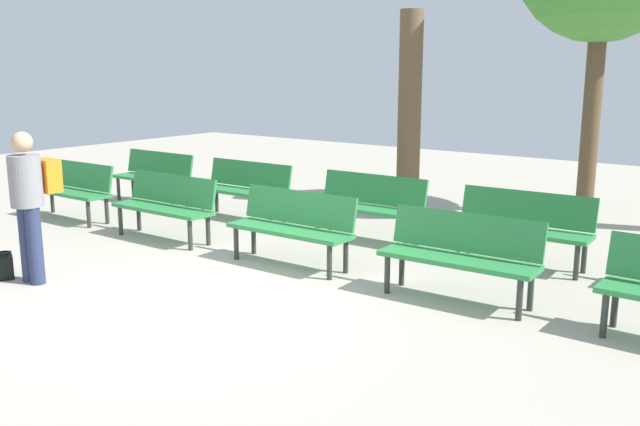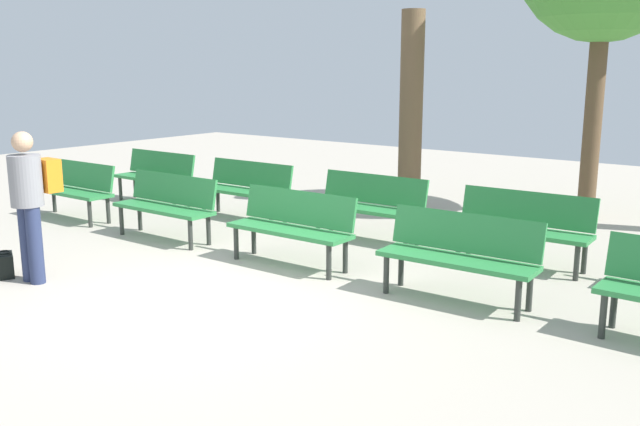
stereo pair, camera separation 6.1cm
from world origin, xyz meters
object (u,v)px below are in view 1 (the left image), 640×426
(bench_r0_c2, at_px, (293,223))
(bench_r1_c0, at_px, (155,174))
(tree_0, at_px, (410,111))
(visitor_with_backpack, at_px, (30,198))
(bench_r1_c1, at_px, (245,186))
(bench_r1_c2, at_px, (369,203))
(bench_r0_c1, at_px, (166,203))
(bench_r0_c0, at_px, (72,187))
(bench_r1_c3, at_px, (523,224))
(handbag, at_px, (4,265))
(bench_r0_c3, at_px, (461,251))

(bench_r0_c2, relative_size, bench_r1_c0, 1.00)
(tree_0, xyz_separation_m, visitor_with_backpack, (-1.21, -6.01, -0.66))
(bench_r1_c1, bearing_deg, bench_r1_c2, 0.70)
(bench_r0_c1, height_order, visitor_with_backpack, visitor_with_backpack)
(bench_r0_c0, bearing_deg, bench_r1_c0, 89.14)
(bench_r1_c3, bearing_deg, handbag, -140.78)
(bench_r0_c3, relative_size, bench_r1_c1, 1.01)
(handbag, bearing_deg, bench_r1_c0, 117.69)
(bench_r0_c3, height_order, bench_r1_c0, same)
(bench_r0_c2, height_order, bench_r1_c1, same)
(bench_r0_c1, relative_size, bench_r0_c3, 0.99)
(bench_r0_c0, distance_m, bench_r1_c2, 4.65)
(bench_r0_c0, relative_size, bench_r1_c1, 1.00)
(bench_r0_c2, xyz_separation_m, bench_r0_c3, (2.14, 0.02, 0.00))
(bench_r1_c1, relative_size, handbag, 4.38)
(bench_r0_c1, height_order, bench_r0_c3, same)
(handbag, bearing_deg, bench_r0_c3, 28.17)
(bench_r0_c1, distance_m, bench_r1_c1, 1.61)
(bench_r0_c3, xyz_separation_m, bench_r1_c0, (-6.44, 1.50, 0.00))
(bench_r0_c3, relative_size, handbag, 4.41)
(bench_r0_c3, relative_size, tree_0, 0.51)
(bench_r1_c3, bearing_deg, bench_r1_c0, 178.40)
(bench_r0_c1, height_order, bench_r1_c2, same)
(bench_r0_c3, distance_m, bench_r1_c2, 2.64)
(bench_r1_c0, distance_m, bench_r1_c3, 6.48)
(bench_r0_c3, xyz_separation_m, handbag, (-4.41, -2.36, -0.37))
(bench_r0_c1, relative_size, visitor_with_backpack, 0.97)
(bench_r0_c2, height_order, bench_r1_c3, same)
(bench_r0_c0, relative_size, tree_0, 0.50)
(tree_0, xyz_separation_m, handbag, (-1.65, -6.13, -1.47))
(tree_0, bearing_deg, bench_r0_c1, -111.87)
(bench_r0_c0, height_order, visitor_with_backpack, visitor_with_backpack)
(bench_r1_c0, xyz_separation_m, handbag, (2.03, -3.86, -0.37))
(tree_0, relative_size, handbag, 8.73)
(bench_r1_c2, bearing_deg, tree_0, 105.52)
(bench_r0_c3, height_order, visitor_with_backpack, visitor_with_backpack)
(bench_r1_c2, height_order, visitor_with_backpack, visitor_with_backpack)
(tree_0, bearing_deg, visitor_with_backpack, -101.39)
(bench_r0_c0, xyz_separation_m, bench_r0_c3, (6.45, 0.10, 0.00))
(bench_r0_c1, height_order, tree_0, tree_0)
(bench_r0_c1, xyz_separation_m, tree_0, (1.55, 3.85, 1.10))
(bench_r1_c2, bearing_deg, bench_r0_c3, -37.85)
(bench_r0_c0, height_order, bench_r0_c3, same)
(bench_r0_c1, distance_m, bench_r1_c0, 2.65)
(bench_r0_c2, height_order, bench_r0_c3, same)
(bench_r0_c2, distance_m, bench_r1_c2, 1.60)
(bench_r1_c3, height_order, handbag, bench_r1_c3)
(bench_r1_c2, bearing_deg, bench_r1_c0, 179.99)
(bench_r0_c0, xyz_separation_m, bench_r1_c0, (0.00, 1.60, 0.00))
(bench_r0_c2, relative_size, bench_r1_c3, 0.99)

